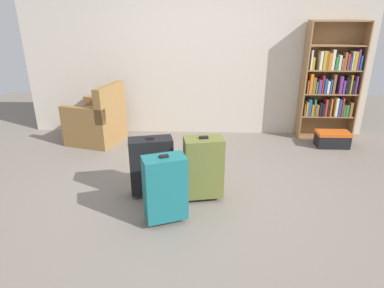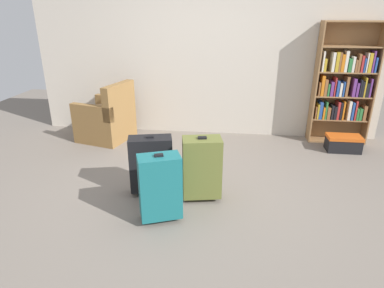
{
  "view_description": "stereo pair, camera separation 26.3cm",
  "coord_description": "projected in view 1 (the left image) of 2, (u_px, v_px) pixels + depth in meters",
  "views": [
    {
      "loc": [
        0.16,
        -3.26,
        1.89
      ],
      "look_at": [
        0.02,
        0.08,
        0.55
      ],
      "focal_mm": 31.08,
      "sensor_mm": 36.0,
      "label": 1
    },
    {
      "loc": [
        0.42,
        -3.24,
        1.89
      ],
      "look_at": [
        0.02,
        0.08,
        0.55
      ],
      "focal_mm": 31.08,
      "sensor_mm": 36.0,
      "label": 2
    }
  ],
  "objects": [
    {
      "name": "ground_plane",
      "position": [
        190.0,
        192.0,
        3.73
      ],
      "size": [
        9.47,
        9.47,
        0.0
      ],
      "primitive_type": "plane",
      "color": "slate"
    },
    {
      "name": "mug",
      "position": [
        136.0,
        143.0,
        5.0
      ],
      "size": [
        0.12,
        0.08,
        0.1
      ],
      "color": "red",
      "rests_on": "ground"
    },
    {
      "name": "suitcase_teal",
      "position": [
        165.0,
        188.0,
        3.09
      ],
      "size": [
        0.44,
        0.35,
        0.69
      ],
      "color": "#19666B",
      "rests_on": "ground"
    },
    {
      "name": "back_wall",
      "position": [
        196.0,
        52.0,
        5.15
      ],
      "size": [
        5.41,
        0.1,
        2.6
      ],
      "primitive_type": "cube",
      "color": "beige",
      "rests_on": "ground"
    },
    {
      "name": "armchair",
      "position": [
        98.0,
        122.0,
        5.07
      ],
      "size": [
        0.86,
        0.86,
        0.9
      ],
      "color": "olive",
      "rests_on": "ground"
    },
    {
      "name": "suitcase_black",
      "position": [
        152.0,
        165.0,
        3.57
      ],
      "size": [
        0.5,
        0.32,
        0.67
      ],
      "color": "black",
      "rests_on": "ground"
    },
    {
      "name": "suitcase_olive",
      "position": [
        203.0,
        167.0,
        3.48
      ],
      "size": [
        0.44,
        0.32,
        0.71
      ],
      "color": "brown",
      "rests_on": "ground"
    },
    {
      "name": "storage_box",
      "position": [
        332.0,
        139.0,
        4.94
      ],
      "size": [
        0.47,
        0.27,
        0.23
      ],
      "color": "black",
      "rests_on": "ground"
    },
    {
      "name": "bookshelf",
      "position": [
        330.0,
        83.0,
        5.05
      ],
      "size": [
        0.84,
        0.26,
        1.77
      ],
      "color": "olive",
      "rests_on": "ground"
    }
  ]
}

